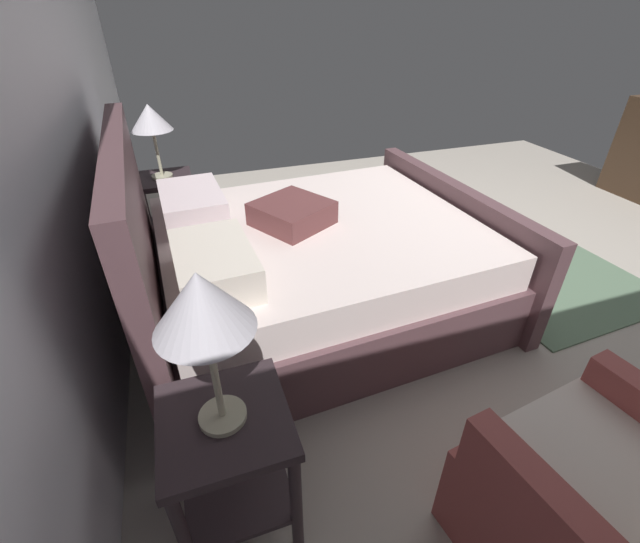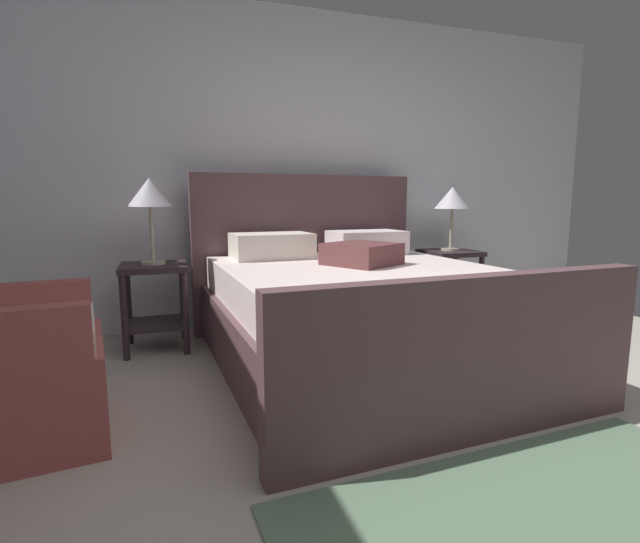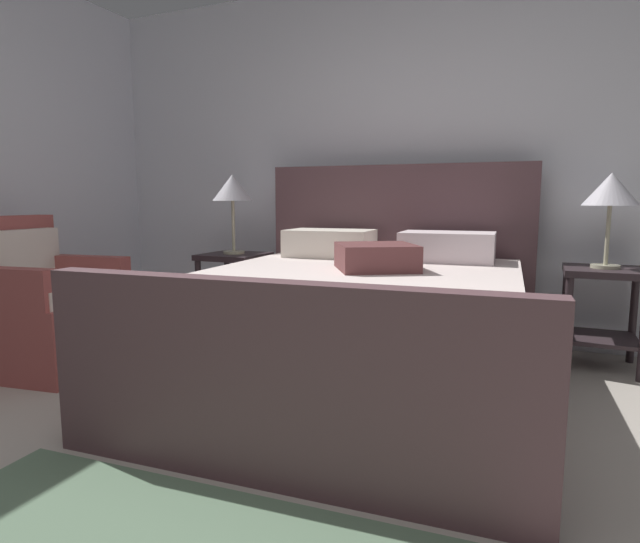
{
  "view_description": "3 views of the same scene",
  "coord_description": "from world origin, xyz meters",
  "px_view_note": "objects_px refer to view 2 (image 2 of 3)",
  "views": [
    {
      "loc": [
        -2.35,
        2.27,
        1.78
      ],
      "look_at": [
        -0.4,
        1.59,
        0.44
      ],
      "focal_mm": 23.48,
      "sensor_mm": 36.0,
      "label": 1
    },
    {
      "loc": [
        -1.3,
        -1.09,
        1.03
      ],
      "look_at": [
        -0.49,
        1.33,
        0.64
      ],
      "focal_mm": 26.17,
      "sensor_mm": 36.0,
      "label": 2
    },
    {
      "loc": [
        0.72,
        -1.0,
        0.99
      ],
      "look_at": [
        -0.47,
        1.79,
        0.57
      ],
      "focal_mm": 29.06,
      "sensor_mm": 36.0,
      "label": 3
    }
  ],
  "objects_px": {
    "nightstand_left": "(155,292)",
    "table_lamp_left": "(150,195)",
    "nightstand_right": "(449,273)",
    "table_lamp_right": "(452,200)",
    "bed": "(358,308)"
  },
  "relations": [
    {
      "from": "bed",
      "to": "nightstand_right",
      "type": "distance_m",
      "value": 1.49
    },
    {
      "from": "table_lamp_left",
      "to": "table_lamp_right",
      "type": "bearing_deg",
      "value": 3.08
    },
    {
      "from": "nightstand_left",
      "to": "table_lamp_left",
      "type": "bearing_deg",
      "value": 180.0
    },
    {
      "from": "nightstand_right",
      "to": "table_lamp_right",
      "type": "bearing_deg",
      "value": 75.96
    },
    {
      "from": "table_lamp_right",
      "to": "bed",
      "type": "bearing_deg",
      "value": -146.05
    },
    {
      "from": "nightstand_right",
      "to": "nightstand_left",
      "type": "height_order",
      "value": "same"
    },
    {
      "from": "nightstand_right",
      "to": "table_lamp_left",
      "type": "distance_m",
      "value": 2.55
    },
    {
      "from": "bed",
      "to": "table_lamp_left",
      "type": "distance_m",
      "value": 1.58
    },
    {
      "from": "table_lamp_right",
      "to": "nightstand_left",
      "type": "distance_m",
      "value": 2.54
    },
    {
      "from": "table_lamp_right",
      "to": "table_lamp_left",
      "type": "bearing_deg",
      "value": -176.92
    },
    {
      "from": "nightstand_right",
      "to": "table_lamp_left",
      "type": "bearing_deg",
      "value": -176.92
    },
    {
      "from": "bed",
      "to": "nightstand_right",
      "type": "height_order",
      "value": "bed"
    },
    {
      "from": "bed",
      "to": "table_lamp_left",
      "type": "bearing_deg",
      "value": 150.38
    },
    {
      "from": "table_lamp_right",
      "to": "table_lamp_left",
      "type": "height_order",
      "value": "table_lamp_left"
    },
    {
      "from": "nightstand_right",
      "to": "table_lamp_left",
      "type": "relative_size",
      "value": 1.03
    }
  ]
}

